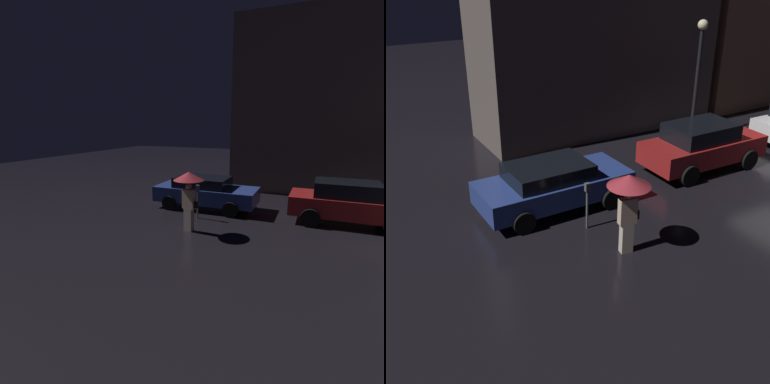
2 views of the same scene
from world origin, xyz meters
The scene contains 6 objects.
building_facade_left centered at (-3.63, 6.50, 4.35)m, with size 9.31×3.00×8.69m.
parked_car_blue centered at (-8.24, 1.26, 0.71)m, with size 4.25×1.96×1.33m.
parked_car_red centered at (-2.81, 1.28, 0.80)m, with size 4.08×1.92×1.54m.
pedestrian_with_umbrella centered at (-7.76, -1.58, 1.58)m, with size 1.01×1.01×2.01m.
parking_meter centered at (-8.01, -0.18, 0.80)m, with size 0.12×0.10×1.29m.
street_lamp_near centered at (-0.96, 3.77, 2.81)m, with size 0.37×0.37×4.29m.
Camera 2 is at (-13.54, -9.36, 6.44)m, focal length 45.00 mm.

